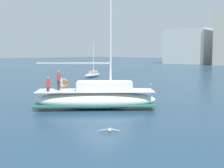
# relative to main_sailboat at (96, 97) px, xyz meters

# --- Properties ---
(ground_plane) EXTENTS (400.00, 400.00, 0.00)m
(ground_plane) POSITION_rel_main_sailboat_xyz_m (0.21, 0.51, -0.91)
(ground_plane) COLOR navy
(main_sailboat) EXTENTS (8.62, 8.34, 13.54)m
(main_sailboat) POSITION_rel_main_sailboat_xyz_m (0.00, 0.00, 0.00)
(main_sailboat) COLOR white
(main_sailboat) RESTS_ON ground
(moored_catamaran) EXTENTS (2.12, 4.93, 6.37)m
(moored_catamaran) POSITION_rel_main_sailboat_xyz_m (-20.54, 20.02, -0.40)
(moored_catamaran) COLOR #B7B2A8
(moored_catamaran) RESTS_ON ground
(seagull) EXTENTS (0.98, 0.85, 0.17)m
(seagull) POSITION_rel_main_sailboat_xyz_m (5.24, -4.31, -0.77)
(seagull) COLOR silver
(seagull) RESTS_ON ground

